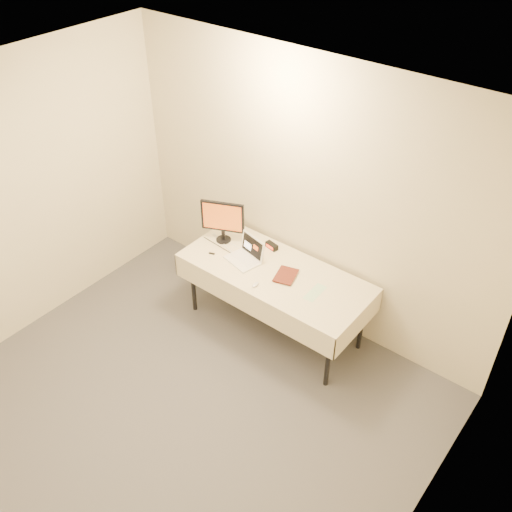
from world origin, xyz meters
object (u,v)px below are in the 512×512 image
Objects in this scene: table at (275,276)px; monitor at (223,219)px; laptop at (247,255)px; book at (277,264)px.

table is 4.14× the size of monitor.
table is at bearing -30.79° from monitor.
book is (0.37, -0.01, 0.07)m from laptop.
table is 0.79m from monitor.
monitor is (-0.38, 0.10, 0.21)m from laptop.
book reaches higher than laptop.
laptop is (-0.33, -0.02, 0.12)m from table.
laptop is 0.83× the size of monitor.
laptop is 0.45m from monitor.
book is (0.04, -0.03, 0.19)m from table.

